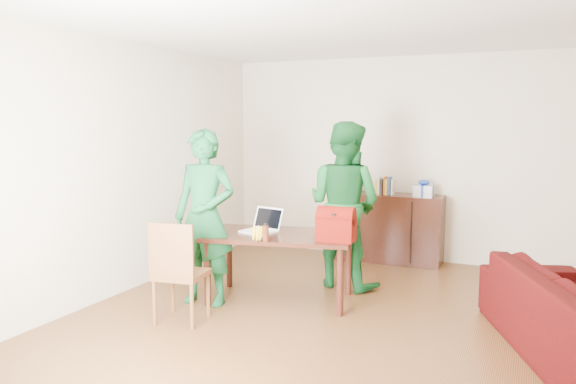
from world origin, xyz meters
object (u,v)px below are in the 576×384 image
at_px(person_near, 205,217).
at_px(person_far, 344,205).
at_px(table, 280,242).
at_px(chair, 181,292).
at_px(bottle, 266,232).
at_px(laptop, 259,228).
at_px(red_bag, 336,227).

distance_m(person_near, person_far, 1.60).
relative_size(table, person_near, 0.92).
bearing_deg(chair, bottle, 34.99).
xyz_separation_m(chair, person_near, (-0.08, 0.55, 0.61)).
bearing_deg(bottle, table, 93.36).
xyz_separation_m(person_near, laptop, (0.43, 0.35, -0.14)).
bearing_deg(chair, person_far, 51.67).
xyz_separation_m(person_far, bottle, (-0.40, -1.16, -0.14)).
bearing_deg(red_bag, table, 168.63).
bearing_deg(laptop, red_bag, 8.96).
distance_m(table, red_bag, 0.68).
bearing_deg(person_far, laptop, 64.75).
distance_m(chair, person_near, 0.83).
relative_size(chair, person_far, 0.52).
xyz_separation_m(table, person_far, (0.43, 0.78, 0.31)).
distance_m(laptop, red_bag, 0.88).
xyz_separation_m(person_near, bottle, (0.68, 0.01, -0.10)).
bearing_deg(person_far, table, 75.12).
relative_size(chair, bottle, 5.50).
relative_size(table, laptop, 4.11).
bearing_deg(person_near, chair, -87.40).
height_order(table, laptop, laptop).
relative_size(person_near, laptop, 4.47).
xyz_separation_m(table, bottle, (0.02, -0.38, 0.17)).
height_order(person_near, laptop, person_near).
bearing_deg(red_bag, bottle, -158.39).
bearing_deg(laptop, person_near, -127.23).
relative_size(table, chair, 1.71).
bearing_deg(red_bag, person_near, -170.32).
height_order(person_near, person_far, person_far).
distance_m(chair, person_far, 2.10).
xyz_separation_m(laptop, red_bag, (0.87, -0.06, 0.09)).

